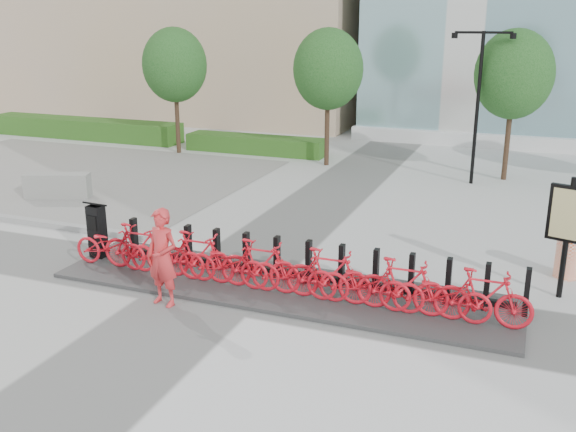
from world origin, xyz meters
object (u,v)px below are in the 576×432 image
(kiosk, at_px, (97,230))
(worker_red, at_px, (162,257))
(map_sign, at_px, (569,219))
(construction_barrel, at_px, (567,257))
(jersey_barrier, at_px, (58,186))
(bike_0, at_px, (111,246))

(kiosk, xyz_separation_m, worker_red, (2.71, -1.55, 0.24))
(map_sign, bearing_deg, kiosk, -153.70)
(construction_barrel, bearing_deg, worker_red, -149.52)
(kiosk, bearing_deg, jersey_barrier, 142.88)
(bike_0, bearing_deg, kiosk, 58.12)
(bike_0, height_order, jersey_barrier, bike_0)
(construction_barrel, distance_m, map_sign, 1.65)
(kiosk, bearing_deg, bike_0, -27.60)
(jersey_barrier, bearing_deg, map_sign, -30.60)
(kiosk, distance_m, construction_barrel, 10.41)
(worker_red, bearing_deg, jersey_barrier, 153.22)
(jersey_barrier, distance_m, map_sign, 14.77)
(bike_0, relative_size, construction_barrel, 1.93)
(construction_barrel, bearing_deg, jersey_barrier, 174.96)
(worker_red, height_order, jersey_barrier, worker_red)
(jersey_barrier, bearing_deg, kiosk, -62.39)
(kiosk, xyz_separation_m, jersey_barrier, (-4.60, 4.06, -0.34))
(construction_barrel, bearing_deg, kiosk, -164.59)
(jersey_barrier, bearing_deg, worker_red, -58.45)
(map_sign, bearing_deg, jersey_barrier, -172.50)
(kiosk, xyz_separation_m, map_sign, (9.90, 1.60, 0.91))
(kiosk, relative_size, construction_barrel, 1.44)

